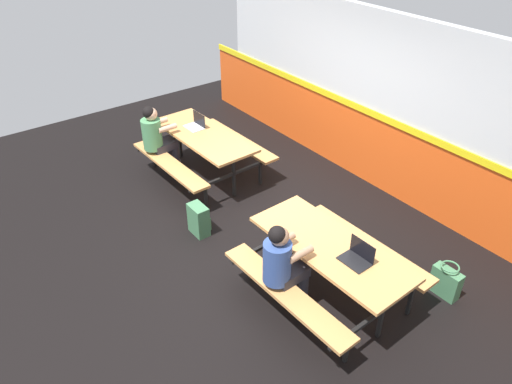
{
  "coord_description": "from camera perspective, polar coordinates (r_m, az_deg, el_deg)",
  "views": [
    {
      "loc": [
        4.31,
        -3.17,
        4.12
      ],
      "look_at": [
        0.0,
        0.08,
        0.55
      ],
      "focal_mm": 34.15,
      "sensor_mm": 36.0,
      "label": 1
    }
  ],
  "objects": [
    {
      "name": "picnic_table_right",
      "position": [
        5.46,
        8.61,
        -7.56
      ],
      "size": [
        1.92,
        1.6,
        0.74
      ],
      "color": "tan",
      "rests_on": "ground"
    },
    {
      "name": "laptop_silver",
      "position": [
        7.79,
        -7.07,
        7.86
      ],
      "size": [
        0.33,
        0.23,
        0.22
      ],
      "color": "silver",
      "rests_on": "picnic_table_left"
    },
    {
      "name": "laptop_dark",
      "position": [
        5.18,
        11.78,
        -7.47
      ],
      "size": [
        0.33,
        0.23,
        0.22
      ],
      "color": "black",
      "rests_on": "picnic_table_right"
    },
    {
      "name": "tote_bag_bright",
      "position": [
        6.07,
        21.35,
        -9.75
      ],
      "size": [
        0.34,
        0.21,
        0.43
      ],
      "color": "#3F724C",
      "rests_on": "ground"
    },
    {
      "name": "accent_backdrop",
      "position": [
        7.49,
        13.46,
        9.96
      ],
      "size": [
        8.0,
        0.14,
        2.6
      ],
      "color": "#E55119",
      "rests_on": "ground"
    },
    {
      "name": "backpack_dark",
      "position": [
        6.57,
        -6.69,
        -3.26
      ],
      "size": [
        0.3,
        0.22,
        0.44
      ],
      "color": "#3F724C",
      "rests_on": "ground"
    },
    {
      "name": "ground_plane",
      "position": [
        6.76,
        -0.56,
        -4.19
      ],
      "size": [
        10.0,
        10.0,
        0.02
      ],
      "primitive_type": "cube",
      "color": "black"
    },
    {
      "name": "picnic_table_left",
      "position": [
        7.66,
        -6.1,
        5.69
      ],
      "size": [
        1.92,
        1.6,
        0.74
      ],
      "color": "tan",
      "rests_on": "ground"
    },
    {
      "name": "student_further",
      "position": [
        5.15,
        3.14,
        -8.2
      ],
      "size": [
        0.37,
        0.53,
        1.21
      ],
      "color": "#2D2D38",
      "rests_on": "ground"
    },
    {
      "name": "student_nearer",
      "position": [
        7.73,
        -11.53,
        6.53
      ],
      "size": [
        0.37,
        0.53,
        1.21
      ],
      "color": "#2D2D38",
      "rests_on": "ground"
    }
  ]
}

